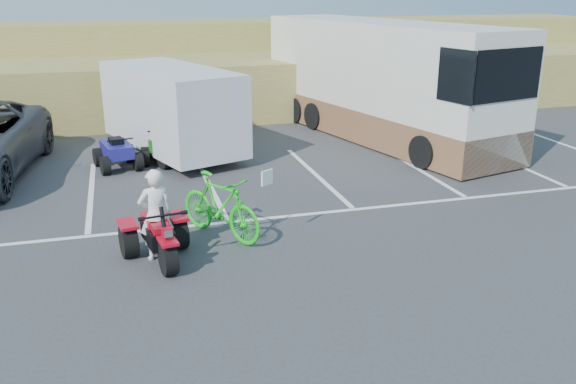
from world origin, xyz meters
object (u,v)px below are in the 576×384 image
object	(u,v)px
green_dirt_bike	(220,206)
cargo_trailer	(171,108)
rider	(156,215)
rv_motorhome	(380,89)
red_trike_atv	(161,261)
quad_atv_green	(163,160)
quad_atv_blue	(119,168)

from	to	relation	value
green_dirt_bike	cargo_trailer	size ratio (longest dim) A/B	0.37
rider	rv_motorhome	bearing A→B (deg)	-144.59
red_trike_atv	quad_atv_green	size ratio (longest dim) A/B	1.07
rider	quad_atv_green	xyz separation A→B (m)	(0.58, 6.39, -0.81)
quad_atv_green	cargo_trailer	bearing A→B (deg)	64.17
red_trike_atv	quad_atv_blue	distance (m)	6.08
green_dirt_bike	quad_atv_blue	xyz separation A→B (m)	(-1.80, 5.25, -0.61)
cargo_trailer	quad_atv_blue	size ratio (longest dim) A/B	4.03
red_trike_atv	quad_atv_green	world-z (taller)	red_trike_atv
red_trike_atv	cargo_trailer	distance (m)	7.35
green_dirt_bike	quad_atv_green	bearing A→B (deg)	62.75
cargo_trailer	red_trike_atv	bearing A→B (deg)	-117.20
rider	green_dirt_bike	distance (m)	1.39
quad_atv_green	rider	bearing A→B (deg)	-91.78
rider	cargo_trailer	size ratio (longest dim) A/B	0.29
green_dirt_bike	quad_atv_green	distance (m)	5.80
quad_atv_blue	cargo_trailer	bearing A→B (deg)	24.53
quad_atv_blue	quad_atv_green	world-z (taller)	quad_atv_green
quad_atv_blue	quad_atv_green	size ratio (longest dim) A/B	0.93
red_trike_atv	quad_atv_blue	world-z (taller)	red_trike_atv
quad_atv_green	green_dirt_bike	bearing A→B (deg)	-80.35
green_dirt_bike	cargo_trailer	distance (m)	6.41
rv_motorhome	quad_atv_blue	bearing A→B (deg)	175.86
quad_atv_green	rv_motorhome	bearing A→B (deg)	11.31
red_trike_atv	rider	size ratio (longest dim) A/B	0.97
rider	cargo_trailer	bearing A→B (deg)	-107.19
green_dirt_bike	rv_motorhome	world-z (taller)	rv_motorhome
rider	red_trike_atv	bearing A→B (deg)	90.00
red_trike_atv	quad_atv_blue	size ratio (longest dim) A/B	1.14
cargo_trailer	rv_motorhome	bearing A→B (deg)	-17.28
cargo_trailer	quad_atv_green	xyz separation A→B (m)	(-0.36, -0.64, -1.30)
rv_motorhome	rider	bearing A→B (deg)	-149.31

